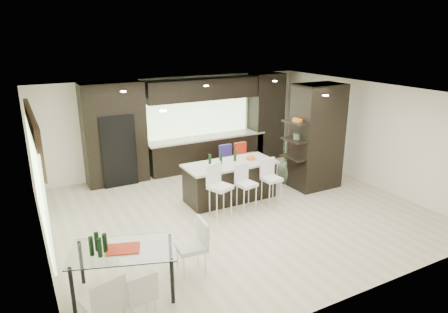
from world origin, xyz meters
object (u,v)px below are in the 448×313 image
kitchen_island (230,181)px  stool_right (271,187)px  dining_table (125,271)px  chair_end (191,250)px  stool_left (220,197)px  floor_vase (286,161)px  stool_mid (246,193)px  chair_far (103,307)px  bench (238,166)px  chair_near (139,297)px

kitchen_island → stool_right: (0.68, -0.77, -0.01)m
dining_table → chair_end: size_ratio=1.80×
kitchen_island → stool_left: 1.04m
kitchen_island → floor_vase: 1.88m
stool_left → stool_right: 1.36m
dining_table → kitchen_island: bearing=56.3°
stool_mid → dining_table: bearing=-163.6°
chair_far → chair_end: 1.78m
stool_left → bench: stool_left is taller
bench → floor_vase: floor_vase is taller
stool_right → bench: size_ratio=0.65×
bench → chair_far: 6.60m
dining_table → chair_end: bearing=19.0°
chair_far → chair_near: bearing=-12.1°
floor_vase → dining_table: size_ratio=0.77×
stool_left → bench: size_ratio=0.71×
stool_left → stool_mid: bearing=-18.1°
kitchen_island → stool_right: kitchen_island is taller
kitchen_island → stool_left: bearing=-130.9°
stool_right → chair_near: 4.59m
stool_right → chair_near: (-3.90, -2.42, -0.06)m
chair_far → bench: bearing=28.7°
stool_right → chair_near: bearing=-151.4°
stool_right → chair_far: stool_right is taller
stool_left → floor_vase: size_ratio=0.80×
kitchen_island → chair_far: kitchen_island is taller
chair_end → chair_near: bearing=128.4°
stool_mid → bench: (1.04, 2.13, -0.18)m
stool_left → chair_far: bearing=-161.3°
dining_table → chair_end: 1.11m
chair_far → kitchen_island: bearing=25.7°
chair_near → stool_right: bearing=26.5°
stool_mid → bench: bearing=52.9°
stool_right → stool_mid: bearing=176.6°
chair_end → kitchen_island: bearing=-35.9°
stool_mid → stool_right: stool_right is taller
stool_mid → stool_left: bearing=170.6°
floor_vase → chair_near: floor_vase is taller
stool_mid → dining_table: stool_mid is taller
stool_right → chair_near: size_ratio=1.15×
chair_near → chair_end: (1.11, 0.74, 0.05)m
stool_mid → chair_end: stool_mid is taller
dining_table → chair_far: bearing=-103.9°
stool_left → dining_table: stool_left is taller
stool_right → dining_table: bearing=-159.9°
stool_right → kitchen_island: bearing=128.1°
stool_left → bench: bearing=31.5°
kitchen_island → floor_vase: bearing=7.2°
stool_left → floor_vase: 2.74m
stool_mid → chair_near: stool_mid is taller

